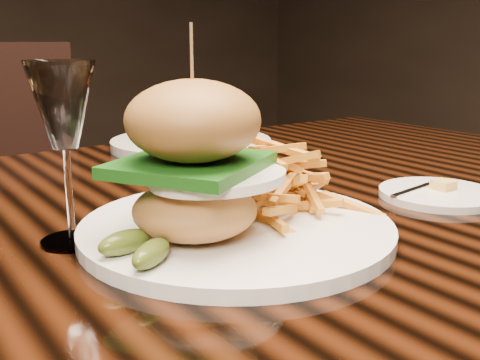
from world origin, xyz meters
TOP-DOWN VIEW (x-y plane):
  - dining_table at (0.00, 0.00)m, footprint 1.60×0.90m
  - burger_plate at (-0.03, -0.15)m, footprint 0.34×0.34m
  - side_saucer at (0.29, -0.18)m, footprint 0.16×0.16m
  - ramekin at (0.03, 0.05)m, footprint 0.10×0.10m
  - wine_glass at (-0.18, -0.06)m, footprint 0.07×0.07m
  - far_dish at (0.20, 0.32)m, footprint 0.31×0.31m
  - chair_far at (-0.05, 0.89)m, footprint 0.49×0.50m

SIDE VIEW (x-z plane):
  - chair_far at x=-0.05m, z-range 0.06..1.01m
  - dining_table at x=0.00m, z-range 0.30..1.05m
  - side_saucer at x=0.29m, z-range 0.74..0.77m
  - ramekin at x=0.03m, z-range 0.75..0.79m
  - far_dish at x=0.20m, z-range 0.72..0.82m
  - burger_plate at x=-0.03m, z-range 0.70..0.92m
  - wine_glass at x=-0.18m, z-range 0.79..0.98m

